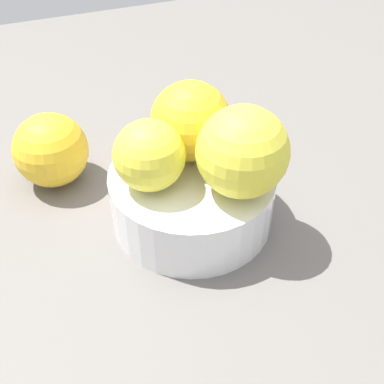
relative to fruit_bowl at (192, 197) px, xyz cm
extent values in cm
cube|color=#66605B|center=(0.00, 0.00, -3.66)|extent=(110.00, 110.00, 2.00)
cylinder|color=white|center=(0.00, 0.00, -2.26)|extent=(9.54, 9.54, 0.80)
cylinder|color=white|center=(0.00, 0.00, 0.12)|extent=(15.38, 15.38, 5.57)
sphere|color=yellow|center=(-3.19, 3.33, 6.85)|extent=(7.89, 7.89, 7.89)
sphere|color=yellow|center=(3.87, 0.29, 6.04)|extent=(6.26, 6.26, 6.26)
sphere|color=yellow|center=(-0.93, -2.81, 6.60)|extent=(7.38, 7.38, 7.38)
sphere|color=yellow|center=(11.39, -10.66, 1.17)|extent=(7.67, 7.67, 7.67)
camera|label=1|loc=(12.29, 32.14, 31.21)|focal=45.87mm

